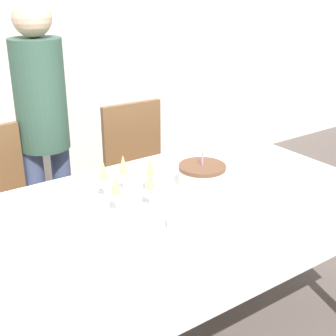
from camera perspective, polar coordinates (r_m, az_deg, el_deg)
The scene contains 10 objects.
wall_back at distance 3.41m, azimuth -19.14°, elevation 15.95°, with size 8.00×0.05×2.70m.
dining_table at distance 2.04m, azimuth -1.83°, elevation -7.13°, with size 2.01×1.00×0.76m.
dining_chair_far_right at distance 2.95m, azimuth -3.28°, elevation -0.65°, with size 0.44×0.44×0.94m.
birthday_cake at distance 2.17m, azimuth 4.16°, elevation -0.86°, with size 0.22×0.22×0.17m.
champagne_tray at distance 2.01m, azimuth -4.63°, elevation -2.31°, with size 0.37×0.37×0.18m.
plate_stack_main at distance 1.82m, azimuth 4.21°, elevation -6.56°, with size 0.27×0.27×0.05m.
cake_knife at distance 2.11m, azimuth 10.20°, elevation -3.41°, with size 0.30×0.05×0.00m.
fork_pile at distance 1.82m, azimuth -9.35°, elevation -7.39°, with size 0.18×0.09×0.02m.
napkin_pile at distance 1.91m, azimuth -11.66°, elevation -6.24°, with size 0.15×0.15×0.01m.
person_standing at distance 2.69m, azimuth -15.08°, elevation 6.06°, with size 0.28×0.28×1.57m.
Camera 1 is at (-0.97, -1.49, 1.66)m, focal length 50.00 mm.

